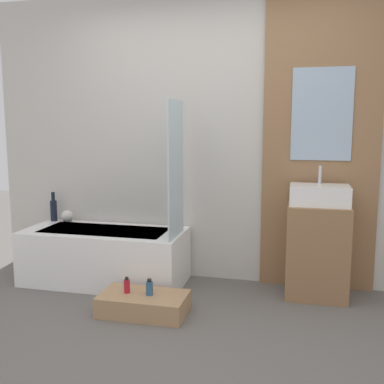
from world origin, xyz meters
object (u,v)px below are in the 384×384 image
bottle_soap_primary (127,286)px  bottle_soap_secondary (149,288)px  bathtub (105,256)px  vase_round_light (67,216)px  vase_tall_dark (54,209)px  sink (320,195)px  wooden_step_bench (144,304)px

bottle_soap_primary → bottle_soap_secondary: bearing=0.0°
bottle_soap_primary → bathtub: bearing=127.3°
bathtub → vase_round_light: (-0.48, 0.21, 0.30)m
vase_tall_dark → bottle_soap_secondary: size_ratio=2.31×
sink → bottle_soap_secondary: (-1.24, -0.68, -0.65)m
sink → bottle_soap_secondary: bearing=-151.2°
bathtub → bottle_soap_secondary: 0.85m
vase_tall_dark → bottle_soap_primary: (1.09, -0.82, -0.40)m
bottle_soap_secondary → vase_round_light: bearing=144.3°
wooden_step_bench → sink: size_ratio=1.40×
wooden_step_bench → bottle_soap_secondary: 0.14m
wooden_step_bench → bottle_soap_primary: size_ratio=5.31×
vase_tall_dark → vase_round_light: size_ratio=2.43×
sink → wooden_step_bench: bearing=-152.2°
vase_tall_dark → bottle_soap_secondary: vase_tall_dark is taller
wooden_step_bench → bottle_soap_primary: bearing=180.0°
sink → bottle_soap_primary: size_ratio=3.80×
sink → vase_tall_dark: 2.52m
bathtub → wooden_step_bench: 0.83m
vase_round_light → bottle_soap_secondary: size_ratio=0.95×
bathtub → vase_round_light: vase_round_light is taller
bottle_soap_primary → wooden_step_bench: bearing=0.0°
sink → vase_tall_dark: size_ratio=1.65×
bathtub → bottle_soap_primary: bathtub is taller
sink → vase_round_light: bearing=177.2°
vase_round_light → bottle_soap_secondary: 1.41m
bottle_soap_secondary → sink: bearing=28.8°
wooden_step_bench → bathtub: bearing=134.7°
bathtub → wooden_step_bench: bathtub is taller
vase_tall_dark → sink: bearing=-3.2°
bottle_soap_primary → vase_round_light: bearing=139.3°
bottle_soap_primary → bottle_soap_secondary: 0.18m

